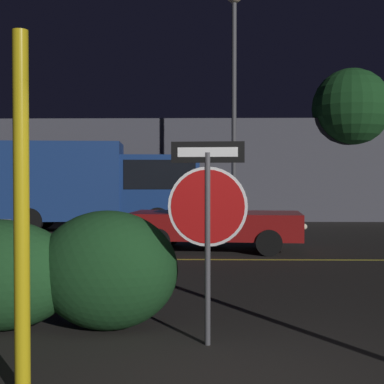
{
  "coord_description": "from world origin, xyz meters",
  "views": [
    {
      "loc": [
        -0.33,
        -4.28,
        1.72
      ],
      "look_at": [
        -0.51,
        5.01,
        1.51
      ],
      "focal_mm": 50.0,
      "sensor_mm": 36.0,
      "label": 1
    }
  ],
  "objects_px": {
    "stop_sign": "(208,206)",
    "yellow_pole_left": "(21,215)",
    "tree_1": "(351,108)",
    "delivery_truck": "(100,183)",
    "hedge_bush_2": "(108,270)",
    "passing_car_2": "(215,222)",
    "street_lamp": "(234,61)"
  },
  "relations": [
    {
      "from": "street_lamp",
      "to": "stop_sign",
      "type": "bearing_deg",
      "value": -94.63
    },
    {
      "from": "stop_sign",
      "to": "yellow_pole_left",
      "type": "relative_size",
      "value": 0.73
    },
    {
      "from": "street_lamp",
      "to": "yellow_pole_left",
      "type": "bearing_deg",
      "value": -100.35
    },
    {
      "from": "yellow_pole_left",
      "to": "street_lamp",
      "type": "height_order",
      "value": "street_lamp"
    },
    {
      "from": "stop_sign",
      "to": "delivery_truck",
      "type": "distance_m",
      "value": 12.8
    },
    {
      "from": "passing_car_2",
      "to": "delivery_truck",
      "type": "height_order",
      "value": "delivery_truck"
    },
    {
      "from": "stop_sign",
      "to": "hedge_bush_2",
      "type": "height_order",
      "value": "stop_sign"
    },
    {
      "from": "delivery_truck",
      "to": "street_lamp",
      "type": "distance_m",
      "value": 6.03
    },
    {
      "from": "hedge_bush_2",
      "to": "street_lamp",
      "type": "relative_size",
      "value": 0.2
    },
    {
      "from": "yellow_pole_left",
      "to": "hedge_bush_2",
      "type": "relative_size",
      "value": 1.79
    },
    {
      "from": "hedge_bush_2",
      "to": "stop_sign",
      "type": "bearing_deg",
      "value": -25.87
    },
    {
      "from": "stop_sign",
      "to": "delivery_truck",
      "type": "relative_size",
      "value": 0.31
    },
    {
      "from": "stop_sign",
      "to": "tree_1",
      "type": "xyz_separation_m",
      "value": [
        6.12,
        16.8,
        3.24
      ]
    },
    {
      "from": "passing_car_2",
      "to": "tree_1",
      "type": "relative_size",
      "value": 0.69
    },
    {
      "from": "hedge_bush_2",
      "to": "delivery_truck",
      "type": "relative_size",
      "value": 0.24
    },
    {
      "from": "street_lamp",
      "to": "tree_1",
      "type": "xyz_separation_m",
      "value": [
        5.13,
        4.66,
        -0.96
      ]
    },
    {
      "from": "stop_sign",
      "to": "street_lamp",
      "type": "distance_m",
      "value": 12.88
    },
    {
      "from": "yellow_pole_left",
      "to": "hedge_bush_2",
      "type": "distance_m",
      "value": 2.09
    },
    {
      "from": "street_lamp",
      "to": "tree_1",
      "type": "relative_size",
      "value": 1.28
    },
    {
      "from": "hedge_bush_2",
      "to": "passing_car_2",
      "type": "distance_m",
      "value": 7.14
    },
    {
      "from": "delivery_truck",
      "to": "tree_1",
      "type": "distance_m",
      "value": 11.06
    },
    {
      "from": "hedge_bush_2",
      "to": "tree_1",
      "type": "height_order",
      "value": "tree_1"
    },
    {
      "from": "stop_sign",
      "to": "hedge_bush_2",
      "type": "bearing_deg",
      "value": 158.63
    },
    {
      "from": "yellow_pole_left",
      "to": "street_lamp",
      "type": "xyz_separation_m",
      "value": [
        2.47,
        13.5,
        4.2
      ]
    },
    {
      "from": "tree_1",
      "to": "hedge_bush_2",
      "type": "bearing_deg",
      "value": -114.08
    },
    {
      "from": "yellow_pole_left",
      "to": "passing_car_2",
      "type": "height_order",
      "value": "yellow_pole_left"
    },
    {
      "from": "delivery_truck",
      "to": "street_lamp",
      "type": "bearing_deg",
      "value": 83.19
    },
    {
      "from": "stop_sign",
      "to": "hedge_bush_2",
      "type": "xyz_separation_m",
      "value": [
        -1.14,
        0.55,
        -0.77
      ]
    },
    {
      "from": "stop_sign",
      "to": "tree_1",
      "type": "bearing_deg",
      "value": 74.5
    },
    {
      "from": "tree_1",
      "to": "delivery_truck",
      "type": "bearing_deg",
      "value": -154.96
    },
    {
      "from": "stop_sign",
      "to": "delivery_truck",
      "type": "xyz_separation_m",
      "value": [
        -3.51,
        12.31,
        0.17
      ]
    },
    {
      "from": "passing_car_2",
      "to": "delivery_truck",
      "type": "bearing_deg",
      "value": -136.22
    }
  ]
}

